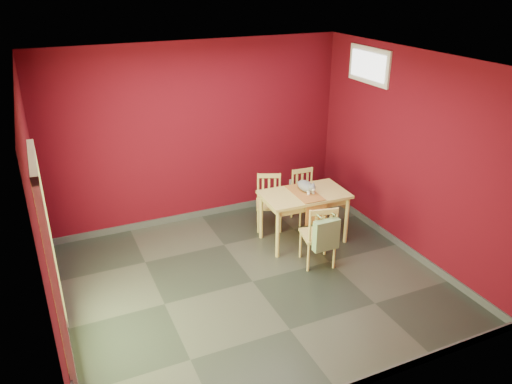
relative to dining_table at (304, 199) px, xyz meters
name	(u,v)px	position (x,y,z in m)	size (l,w,h in m)	color
ground	(253,281)	(-1.09, -0.67, -0.65)	(4.50, 4.50, 0.00)	#2D342D
room_shell	(253,278)	(-1.09, -0.67, -0.60)	(4.50, 4.50, 4.50)	#540814
doorway	(50,259)	(-3.32, -1.07, 0.48)	(0.06, 1.01, 2.13)	#B7D838
window	(369,65)	(1.14, 0.33, 1.70)	(0.05, 0.90, 0.50)	white
outlet_plate	(292,183)	(0.51, 1.32, -0.35)	(0.08, 0.01, 0.12)	silver
dining_table	(304,199)	(0.00, 0.00, 0.00)	(1.21, 0.73, 0.74)	#DCC266
table_runner	(308,199)	(0.00, -0.11, 0.04)	(0.34, 0.67, 0.33)	#B16A2D
chair_far_left	(269,201)	(-0.26, 0.58, -0.23)	(0.50, 0.50, 0.81)	#DCC266
chair_far_right	(305,195)	(0.34, 0.57, -0.24)	(0.40, 0.40, 0.80)	#DCC266
chair_near	(319,234)	(-0.14, -0.65, -0.20)	(0.48, 0.48, 0.87)	#DCC266
tote_bag	(326,235)	(-0.17, -0.86, -0.09)	(0.34, 0.20, 0.47)	#7DA56A
cat	(306,184)	(0.06, 0.07, 0.19)	(0.20, 0.39, 0.19)	slate
picture_frame	(339,196)	(1.10, 0.76, -0.47)	(0.16, 0.36, 0.35)	brown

